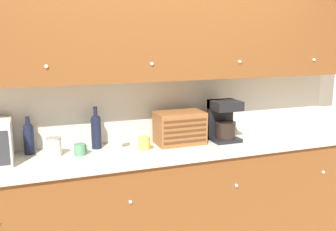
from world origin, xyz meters
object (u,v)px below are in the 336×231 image
object	(u,v)px
mug	(144,143)
bread_box	(180,128)
second_wine_bottle	(96,130)
wine_bottle	(29,137)
mug_blue_second	(80,149)
wine_glass	(120,133)
coffee_maker	(224,120)
storage_canister	(54,147)

from	to	relation	value
mug	bread_box	distance (m)	0.35
second_wine_bottle	wine_bottle	bearing A→B (deg)	176.60
wine_bottle	second_wine_bottle	bearing A→B (deg)	-3.40
mug_blue_second	bread_box	distance (m)	0.83
mug_blue_second	mug	distance (m)	0.50
wine_glass	wine_bottle	bearing A→B (deg)	169.02
bread_box	wine_glass	bearing A→B (deg)	179.72
second_wine_bottle	mug_blue_second	bearing A→B (deg)	-136.67
bread_box	mug_blue_second	bearing A→B (deg)	-177.66
second_wine_bottle	wine_glass	bearing A→B (deg)	-30.47
second_wine_bottle	coffee_maker	xyz separation A→B (m)	(1.08, -0.14, 0.02)
storage_canister	mug	world-z (taller)	storage_canister
wine_glass	bread_box	bearing A→B (deg)	-0.28
second_wine_bottle	mug	xyz separation A→B (m)	(0.35, -0.17, -0.10)
storage_canister	bread_box	size ratio (longest dim) A/B	0.36
wine_bottle	wine_glass	bearing A→B (deg)	-10.98
wine_bottle	second_wine_bottle	xyz separation A→B (m)	(0.51, -0.03, 0.02)
wine_bottle	wine_glass	distance (m)	0.69
mug_blue_second	mug	size ratio (longest dim) A/B	0.96
wine_glass	coffee_maker	size ratio (longest dim) A/B	0.58
mug_blue_second	wine_bottle	bearing A→B (deg)	155.01
storage_canister	mug	bearing A→B (deg)	-5.64
storage_canister	bread_box	world-z (taller)	bread_box
mug_blue_second	second_wine_bottle	bearing A→B (deg)	43.33
wine_glass	bread_box	size ratio (longest dim) A/B	0.51
mug_blue_second	bread_box	xyz separation A→B (m)	(0.83, 0.03, 0.09)
storage_canister	second_wine_bottle	size ratio (longest dim) A/B	0.43
second_wine_bottle	bread_box	distance (m)	0.69
second_wine_bottle	wine_glass	size ratio (longest dim) A/B	1.67
second_wine_bottle	wine_glass	xyz separation A→B (m)	(0.17, -0.10, -0.02)
wine_bottle	mug	distance (m)	0.88
storage_canister	mug_blue_second	bearing A→B (deg)	-10.45
wine_bottle	coffee_maker	distance (m)	1.59
wine_bottle	wine_glass	world-z (taller)	wine_bottle
wine_bottle	bread_box	bearing A→B (deg)	-6.47
wine_glass	second_wine_bottle	bearing A→B (deg)	149.53
wine_bottle	storage_canister	size ratio (longest dim) A/B	2.01
wine_bottle	coffee_maker	xyz separation A→B (m)	(1.58, -0.17, 0.04)
wine_bottle	storage_canister	xyz separation A→B (m)	(0.17, -0.13, -0.06)
wine_bottle	wine_glass	size ratio (longest dim) A/B	1.43
mug_blue_second	second_wine_bottle	distance (m)	0.23
mug_blue_second	storage_canister	bearing A→B (deg)	169.55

